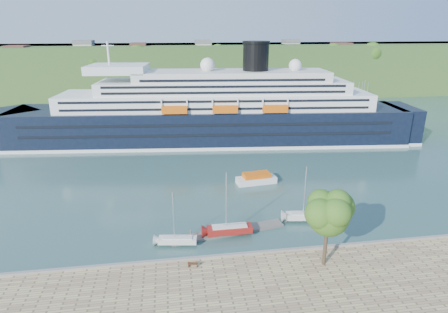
# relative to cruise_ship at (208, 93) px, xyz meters

# --- Properties ---
(ground) EXTENTS (400.00, 400.00, 0.00)m
(ground) POSITION_rel_cruise_ship_xyz_m (-3.31, -59.83, -14.24)
(ground) COLOR #2A4B49
(ground) RESTS_ON ground
(far_hillside) EXTENTS (400.00, 50.00, 24.00)m
(far_hillside) POSITION_rel_cruise_ship_xyz_m (-3.31, 85.17, -2.24)
(far_hillside) COLOR #325D25
(far_hillside) RESTS_ON ground
(quay_coping) EXTENTS (220.00, 0.50, 0.30)m
(quay_coping) POSITION_rel_cruise_ship_xyz_m (-3.31, -60.03, -13.09)
(quay_coping) COLOR slate
(quay_coping) RESTS_ON promenade
(cruise_ship) EXTENTS (128.06, 30.93, 28.49)m
(cruise_ship) POSITION_rel_cruise_ship_xyz_m (0.00, 0.00, 0.00)
(cruise_ship) COLOR black
(cruise_ship) RESTS_ON ground
(park_bench) EXTENTS (1.49, 0.86, 0.89)m
(park_bench) POSITION_rel_cruise_ship_xyz_m (-9.02, -61.75, -12.80)
(park_bench) COLOR #442413
(park_bench) RESTS_ON promenade
(promenade_tree) EXTENTS (7.25, 7.25, 12.00)m
(promenade_tree) POSITION_rel_cruise_ship_xyz_m (8.82, -63.84, -7.24)
(promenade_tree) COLOR #2A5717
(promenade_tree) RESTS_ON promenade
(floating_pontoon) EXTENTS (19.11, 5.65, 0.42)m
(floating_pontoon) POSITION_rel_cruise_ship_xyz_m (-2.54, -52.15, -14.03)
(floating_pontoon) COLOR slate
(floating_pontoon) RESTS_ON ground
(sailboat_white_near) EXTENTS (6.70, 2.76, 8.40)m
(sailboat_white_near) POSITION_rel_cruise_ship_xyz_m (-10.87, -54.47, -10.04)
(sailboat_white_near) COLOR silver
(sailboat_white_near) RESTS_ON ground
(sailboat_red) EXTENTS (8.05, 2.25, 10.39)m
(sailboat_red) POSITION_rel_cruise_ship_xyz_m (-2.48, -52.83, -9.05)
(sailboat_red) COLOR maroon
(sailboat_red) RESTS_ON ground
(sailboat_white_far) EXTENTS (7.63, 3.07, 9.58)m
(sailboat_white_far) POSITION_rel_cruise_ship_xyz_m (11.34, -50.18, -9.45)
(sailboat_white_far) COLOR silver
(sailboat_white_far) RESTS_ON ground
(tender_launch) EXTENTS (8.92, 3.94, 2.39)m
(tender_launch) POSITION_rel_cruise_ship_xyz_m (6.72, -32.55, -13.05)
(tender_launch) COLOR #DC5A0C
(tender_launch) RESTS_ON ground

